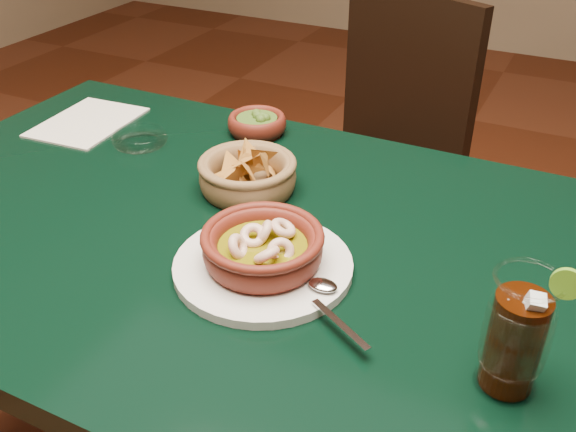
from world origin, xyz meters
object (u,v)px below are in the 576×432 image
at_px(shrimp_plate, 263,252).
at_px(cola_drink, 516,335).
at_px(chip_basket, 248,175).
at_px(dining_table, 217,271).
at_px(dining_chair, 366,166).

distance_m(shrimp_plate, cola_drink, 0.35).
bearing_deg(chip_basket, shrimp_plate, -55.12).
relative_size(shrimp_plate, cola_drink, 1.88).
height_order(dining_table, cola_drink, cola_drink).
relative_size(shrimp_plate, chip_basket, 1.63).
relative_size(chip_basket, cola_drink, 1.16).
bearing_deg(dining_chair, shrimp_plate, -81.03).
relative_size(dining_chair, cola_drink, 5.53).
height_order(dining_chair, cola_drink, dining_chair).
distance_m(shrimp_plate, chip_basket, 0.23).
xyz_separation_m(shrimp_plate, cola_drink, (0.34, -0.07, 0.04)).
bearing_deg(cola_drink, chip_basket, 151.79).
bearing_deg(dining_table, shrimp_plate, -30.50).
bearing_deg(chip_basket, dining_chair, 89.39).
distance_m(dining_chair, shrimp_plate, 0.83).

